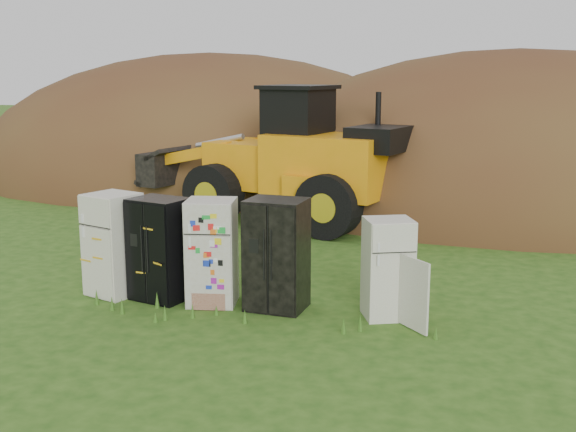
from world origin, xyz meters
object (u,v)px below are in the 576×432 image
fridge_leftmost (114,244)px  wheel_loader (269,153)px  fridge_open_door (388,268)px  fridge_black_side (160,249)px  fridge_dark_mid (277,254)px  fridge_sticker (212,252)px

fridge_leftmost → wheel_loader: wheel_loader is taller
fridge_open_door → wheel_loader: 8.04m
fridge_leftmost → fridge_black_side: fridge_leftmost is taller
fridge_black_side → fridge_leftmost: bearing=-167.1°
fridge_black_side → fridge_dark_mid: 2.08m
fridge_black_side → fridge_dark_mid: (2.08, 0.00, 0.04)m
fridge_black_side → fridge_dark_mid: fridge_dark_mid is taller
fridge_sticker → wheel_loader: size_ratio=0.25×
fridge_sticker → fridge_open_door: (2.95, 0.07, -0.09)m
fridge_sticker → fridge_open_door: size_ratio=1.12×
fridge_leftmost → fridge_sticker: fridge_leftmost is taller
fridge_dark_mid → fridge_black_side: bearing=-175.1°
fridge_sticker → wheel_loader: 7.13m
fridge_leftmost → fridge_sticker: bearing=17.9°
fridge_open_door → wheel_loader: size_ratio=0.22×
fridge_leftmost → fridge_black_side: bearing=17.5°
fridge_leftmost → fridge_sticker: (1.85, -0.07, -0.01)m
fridge_dark_mid → fridge_open_door: fridge_dark_mid is taller
fridge_sticker → fridge_dark_mid: bearing=-8.6°
fridge_dark_mid → fridge_open_door: 1.83m
fridge_black_side → fridge_sticker: (0.95, -0.03, 0.01)m
fridge_dark_mid → wheel_loader: (-2.13, 6.97, 0.84)m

